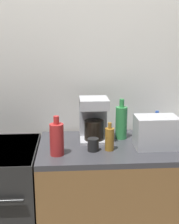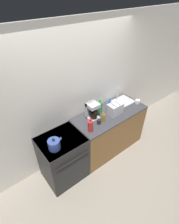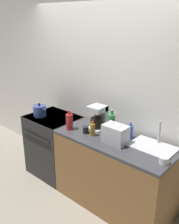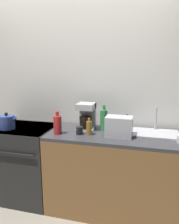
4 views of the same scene
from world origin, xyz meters
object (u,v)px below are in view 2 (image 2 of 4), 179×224
object	(u,v)px
coffee_maker	(92,110)
bottle_green	(100,107)
kettle	(54,144)
bottle_red	(90,126)
bottle_blue	(109,104)
cup_black	(99,122)
cup_white	(138,101)
stove	(63,158)
bottle_amber	(103,117)
toaster	(115,109)

from	to	relation	value
coffee_maker	bottle_green	world-z (taller)	coffee_maker
kettle	bottle_red	bearing A→B (deg)	-2.96
bottle_blue	cup_black	bearing A→B (deg)	-152.88
cup_white	cup_black	distance (m)	1.06
bottle_green	kettle	bearing A→B (deg)	-167.16
stove	cup_black	size ratio (longest dim) A/B	10.92
bottle_red	coffee_maker	bearing A→B (deg)	46.79
cup_black	bottle_amber	bearing A→B (deg)	3.03
bottle_green	toaster	bearing A→B (deg)	-44.74
bottle_blue	cup_black	xyz separation A→B (m)	(-0.49, -0.25, -0.04)
bottle_blue	bottle_amber	bearing A→B (deg)	-147.30
kettle	bottle_amber	world-z (taller)	kettle
cup_white	stove	bearing A→B (deg)	177.13
bottle_amber	coffee_maker	bearing A→B (deg)	112.40
bottle_blue	bottle_green	world-z (taller)	bottle_green
bottle_green	bottle_amber	bearing A→B (deg)	-116.72
bottle_red	cup_white	size ratio (longest dim) A/B	2.64
coffee_maker	bottle_blue	bearing A→B (deg)	3.94
coffee_maker	bottle_green	size ratio (longest dim) A/B	1.06
kettle	bottle_blue	distance (m)	1.42
bottle_green	cup_black	world-z (taller)	bottle_green
coffee_maker	bottle_red	size ratio (longest dim) A/B	1.22
kettle	bottle_green	xyz separation A→B (m)	(1.13, 0.26, 0.04)
bottle_amber	stove	bearing A→B (deg)	174.62
stove	bottle_blue	world-z (taller)	bottle_blue
cup_black	bottle_red	bearing A→B (deg)	-167.42
bottle_red	cup_white	world-z (taller)	bottle_red
coffee_maker	cup_white	distance (m)	1.07
kettle	bottle_green	size ratio (longest dim) A/B	0.79
bottle_green	bottle_red	bearing A→B (deg)	-147.78
bottle_red	kettle	bearing A→B (deg)	177.04
toaster	stove	bearing A→B (deg)	177.61
stove	cup_white	world-z (taller)	cup_white
bottle_amber	bottle_green	bearing A→B (deg)	63.28
cup_white	bottle_blue	bearing A→B (deg)	155.50
kettle	bottle_red	world-z (taller)	bottle_red
coffee_maker	cup_white	size ratio (longest dim) A/B	3.22
bottle_blue	cup_black	size ratio (longest dim) A/B	2.33
coffee_maker	bottle_amber	xyz separation A→B (m)	(0.09, -0.21, -0.08)
coffee_maker	stove	bearing A→B (deg)	-169.97
bottle_green	cup_white	xyz separation A→B (m)	(0.83, -0.24, -0.09)
cup_white	coffee_maker	bearing A→B (deg)	167.78
bottle_red	cup_black	bearing A→B (deg)	12.58
bottle_blue	stove	bearing A→B (deg)	-172.29
bottle_blue	cup_white	bearing A→B (deg)	-24.50
stove	cup_black	xyz separation A→B (m)	(0.74, -0.09, 0.50)
stove	cup_black	distance (m)	0.90
bottle_red	cup_black	distance (m)	0.25
coffee_maker	bottle_blue	world-z (taller)	coffee_maker
coffee_maker	bottle_red	bearing A→B (deg)	-133.21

